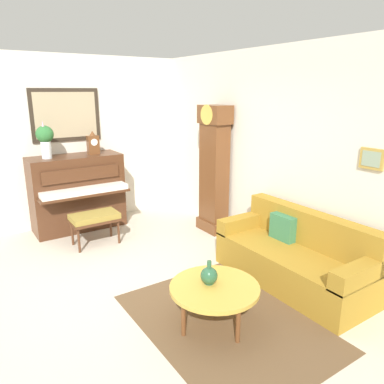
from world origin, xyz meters
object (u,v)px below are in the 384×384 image
grandfather_clock (214,173)px  mantel_clock (93,144)px  piano_bench (95,218)px  couch (295,257)px  flower_vase (45,138)px  green_jug (209,275)px  coffee_table (215,288)px  piano (78,192)px

grandfather_clock → mantel_clock: size_ratio=5.34×
piano_bench → couch: size_ratio=0.37×
mantel_clock → couch: bearing=21.7°
flower_vase → green_jug: size_ratio=2.42×
couch → coffee_table: 1.31m
grandfather_clock → mantel_clock: bearing=-131.4°
coffee_table → green_jug: bearing=-165.1°
piano_bench → grandfather_clock: grandfather_clock is taller
piano → mantel_clock: 0.84m
piano_bench → coffee_table: 2.56m
piano → flower_vase: size_ratio=2.48×
coffee_table → mantel_clock: mantel_clock is taller
coffee_table → green_jug: (-0.07, -0.02, 0.12)m
coffee_table → flower_vase: bearing=-167.9°
grandfather_clock → green_jug: bearing=-37.9°
piano → grandfather_clock: (1.31, 1.81, 0.35)m
coffee_table → green_jug: size_ratio=3.67×
grandfather_clock → couch: (1.90, -0.21, -0.65)m
couch → green_jug: couch is taller
couch → flower_vase: size_ratio=3.28×
green_jug → mantel_clock: bearing=179.3°
mantel_clock → flower_vase: 0.75m
couch → mantel_clock: bearing=-158.3°
couch → coffee_table: size_ratio=2.16×
piano → coffee_table: piano is taller
green_jug → piano_bench: bearing=-173.3°
piano → mantel_clock: (0.00, 0.31, 0.78)m
piano → piano_bench: bearing=-1.1°
couch → mantel_clock: mantel_clock is taller
grandfather_clock → green_jug: 2.53m
flower_vase → green_jug: (3.28, 0.70, -1.05)m
couch → coffee_table: couch is taller
piano → piano_bench: piano is taller
grandfather_clock → flower_vase: (-1.31, -2.23, 0.57)m
couch → flower_vase: 3.99m
piano → couch: 3.60m
flower_vase → grandfather_clock: bearing=59.5°
piano → piano_bench: (0.81, -0.02, -0.21)m
mantel_clock → coffee_table: bearing=-0.3°
grandfather_clock → flower_vase: grandfather_clock is taller
grandfather_clock → green_jug: (1.97, -1.53, -0.47)m
coffee_table → couch: bearing=95.7°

